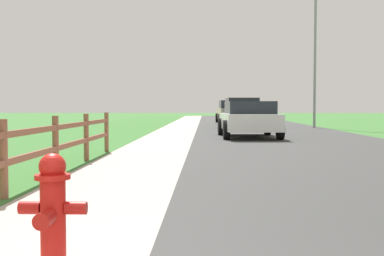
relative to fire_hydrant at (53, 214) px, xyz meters
name	(u,v)px	position (x,y,z in m)	size (l,w,h in m)	color
ground_plane	(197,129)	(0.62, 23.09, -0.45)	(120.00, 120.00, 0.00)	#396F30
road_asphalt	(259,127)	(4.12, 25.09, -0.45)	(7.00, 66.00, 0.01)	#383838
curb_concrete	(146,127)	(-2.38, 25.09, -0.45)	(6.00, 66.00, 0.01)	#B7A79B
grass_verge	(120,127)	(-3.88, 25.09, -0.44)	(5.00, 66.00, 0.00)	#396F30
fire_hydrant	(53,214)	(0.00, 0.00, 0.00)	(0.47, 0.40, 0.88)	red
rail_fence	(33,146)	(-1.53, 4.01, 0.15)	(0.11, 11.22, 1.04)	brown
parked_suv_white	(249,118)	(2.73, 15.75, 0.28)	(2.29, 4.56, 1.38)	white
parked_car_black	(242,113)	(3.06, 24.05, 0.38)	(2.23, 4.83, 1.65)	black
parked_car_beige	(231,112)	(2.87, 31.81, 0.35)	(2.13, 4.68, 1.61)	#C6B793
street_lamp	(317,51)	(7.18, 24.19, 3.80)	(1.17, 0.20, 7.26)	gray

